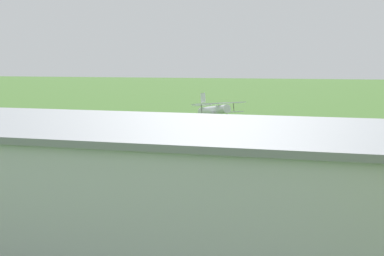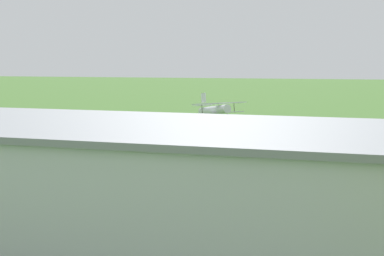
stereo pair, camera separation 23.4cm
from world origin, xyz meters
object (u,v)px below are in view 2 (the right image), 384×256
object	(u,v)px
person_near_hangar_door	(29,156)
person_at_fence_line	(233,164)
person_crossing_taxiway	(49,158)
hangar	(93,176)
biplane	(215,110)
person_by_parked_cars	(56,161)

from	to	relation	value
person_near_hangar_door	person_at_fence_line	bearing A→B (deg)	-177.63
person_crossing_taxiway	person_near_hangar_door	bearing A→B (deg)	-3.57
hangar	biplane	xyz separation A→B (m)	(1.47, -43.63, -0.07)
biplane	person_by_parked_cars	xyz separation A→B (m)	(8.98, 27.86, -2.33)
person_at_fence_line	person_by_parked_cars	bearing A→B (deg)	8.57
hangar	person_by_parked_cars	size ratio (longest dim) A/B	22.89
person_at_fence_line	person_near_hangar_door	bearing A→B (deg)	2.37
person_near_hangar_door	person_by_parked_cars	distance (m)	3.86
biplane	person_at_fence_line	world-z (taller)	biplane
biplane	person_near_hangar_door	size ratio (longest dim) A/B	4.49
biplane	person_crossing_taxiway	xyz separation A→B (m)	(10.32, 26.42, -2.29)
person_near_hangar_door	person_by_parked_cars	bearing A→B (deg)	155.98
hangar	person_near_hangar_door	xyz separation A→B (m)	(13.97, -17.35, -2.34)
person_near_hangar_door	person_crossing_taxiway	size ratio (longest dim) A/B	1.01
person_crossing_taxiway	person_by_parked_cars	world-z (taller)	person_crossing_taxiway
person_crossing_taxiway	person_by_parked_cars	distance (m)	1.96
biplane	person_near_hangar_door	bearing A→B (deg)	64.56
person_at_fence_line	person_by_parked_cars	distance (m)	15.88
person_at_fence_line	biplane	bearing A→B (deg)	-75.23
biplane	person_by_parked_cars	distance (m)	29.36
person_at_fence_line	person_crossing_taxiway	distance (m)	17.07
person_at_fence_line	person_near_hangar_door	xyz separation A→B (m)	(19.23, 0.79, 0.01)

